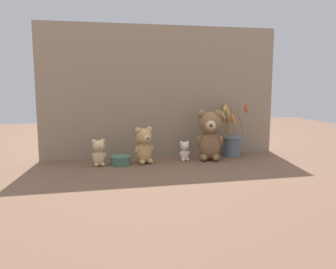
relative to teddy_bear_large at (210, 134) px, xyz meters
name	(u,v)px	position (x,y,z in m)	size (l,w,h in m)	color
ground_plane	(169,162)	(-0.23, -0.01, -0.14)	(4.00, 4.00, 0.00)	brown
backdrop_wall	(162,92)	(-0.23, 0.16, 0.22)	(1.33, 0.02, 0.72)	gray
teddy_bear_large	(210,134)	(0.00, 0.00, 0.00)	(0.15, 0.14, 0.27)	olive
teddy_bear_medium	(144,144)	(-0.36, 0.00, -0.04)	(0.11, 0.10, 0.19)	tan
teddy_bear_small	(99,152)	(-0.58, 0.00, -0.07)	(0.07, 0.07, 0.14)	#DBBC84
teddy_bear_tiny	(185,150)	(-0.14, 0.01, -0.09)	(0.06, 0.05, 0.11)	beige
flower_vase	(231,141)	(0.15, 0.06, -0.06)	(0.15, 0.18, 0.30)	slate
decorative_tin_tall	(121,160)	(-0.48, -0.01, -0.12)	(0.11, 0.11, 0.05)	#47705B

